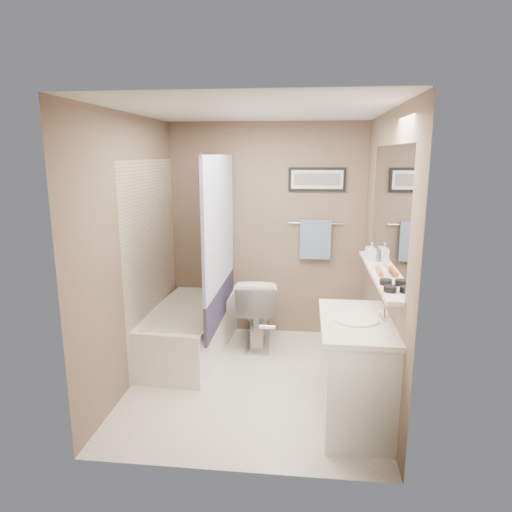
# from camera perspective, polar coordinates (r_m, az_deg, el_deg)

# --- Properties ---
(ground) EXTENTS (2.50, 2.50, 0.00)m
(ground) POSITION_cam_1_polar(r_m,az_deg,el_deg) (4.38, -0.23, -15.28)
(ground) COLOR silver
(ground) RESTS_ON ground
(ceiling) EXTENTS (2.20, 2.50, 0.04)m
(ceiling) POSITION_cam_1_polar(r_m,az_deg,el_deg) (3.89, -0.26, 17.49)
(ceiling) COLOR silver
(ceiling) RESTS_ON wall_back
(wall_back) EXTENTS (2.20, 0.04, 2.40)m
(wall_back) POSITION_cam_1_polar(r_m,az_deg,el_deg) (5.17, 1.33, 3.14)
(wall_back) COLOR brown
(wall_back) RESTS_ON ground
(wall_front) EXTENTS (2.20, 0.04, 2.40)m
(wall_front) POSITION_cam_1_polar(r_m,az_deg,el_deg) (2.79, -3.16, -5.17)
(wall_front) COLOR brown
(wall_front) RESTS_ON ground
(wall_left) EXTENTS (0.04, 2.50, 2.40)m
(wall_left) POSITION_cam_1_polar(r_m,az_deg,el_deg) (4.22, -14.96, 0.57)
(wall_left) COLOR brown
(wall_left) RESTS_ON ground
(wall_right) EXTENTS (0.04, 2.50, 2.40)m
(wall_right) POSITION_cam_1_polar(r_m,az_deg,el_deg) (3.99, 15.36, -0.14)
(wall_right) COLOR brown
(wall_right) RESTS_ON ground
(tile_surround) EXTENTS (0.02, 1.55, 2.00)m
(tile_surround) POSITION_cam_1_polar(r_m,az_deg,el_deg) (4.73, -12.79, -0.53)
(tile_surround) COLOR #BFAA91
(tile_surround) RESTS_ON wall_left
(curtain_rod) EXTENTS (0.02, 1.55, 0.02)m
(curtain_rod) POSITION_cam_1_polar(r_m,az_deg,el_deg) (4.43, -4.76, 12.58)
(curtain_rod) COLOR silver
(curtain_rod) RESTS_ON wall_left
(curtain_upper) EXTENTS (0.03, 1.45, 1.28)m
(curtain_upper) POSITION_cam_1_polar(r_m,az_deg,el_deg) (4.47, -4.61, 4.22)
(curtain_upper) COLOR white
(curtain_upper) RESTS_ON curtain_rod
(curtain_lower) EXTENTS (0.03, 1.45, 0.36)m
(curtain_lower) POSITION_cam_1_polar(r_m,az_deg,el_deg) (4.67, -4.43, -5.79)
(curtain_lower) COLOR #2D294C
(curtain_lower) RESTS_ON curtain_rod
(mirror) EXTENTS (0.02, 1.60, 1.00)m
(mirror) POSITION_cam_1_polar(r_m,az_deg,el_deg) (3.78, 16.22, 5.58)
(mirror) COLOR silver
(mirror) RESTS_ON wall_right
(shelf) EXTENTS (0.12, 1.60, 0.03)m
(shelf) POSITION_cam_1_polar(r_m,az_deg,el_deg) (3.86, 14.95, -2.06)
(shelf) COLOR silver
(shelf) RESTS_ON wall_right
(towel_bar) EXTENTS (0.60, 0.02, 0.02)m
(towel_bar) POSITION_cam_1_polar(r_m,az_deg,el_deg) (5.12, 7.48, 4.08)
(towel_bar) COLOR silver
(towel_bar) RESTS_ON wall_back
(towel) EXTENTS (0.34, 0.05, 0.44)m
(towel) POSITION_cam_1_polar(r_m,az_deg,el_deg) (5.13, 7.43, 2.06)
(towel) COLOR #91B2D4
(towel) RESTS_ON towel_bar
(art_frame) EXTENTS (0.62, 0.02, 0.26)m
(art_frame) POSITION_cam_1_polar(r_m,az_deg,el_deg) (5.09, 7.63, 9.47)
(art_frame) COLOR black
(art_frame) RESTS_ON wall_back
(art_mat) EXTENTS (0.56, 0.00, 0.20)m
(art_mat) POSITION_cam_1_polar(r_m,az_deg,el_deg) (5.07, 7.64, 9.46)
(art_mat) COLOR white
(art_mat) RESTS_ON art_frame
(art_image) EXTENTS (0.50, 0.00, 0.13)m
(art_image) POSITION_cam_1_polar(r_m,az_deg,el_deg) (5.07, 7.64, 9.45)
(art_image) COLOR #595959
(art_image) RESTS_ON art_mat
(door) EXTENTS (0.80, 0.02, 2.00)m
(door) POSITION_cam_1_polar(r_m,az_deg,el_deg) (2.81, 8.14, -9.46)
(door) COLOR silver
(door) RESTS_ON wall_front
(door_handle) EXTENTS (0.10, 0.02, 0.02)m
(door_handle) POSITION_cam_1_polar(r_m,az_deg,el_deg) (2.86, 1.42, -8.89)
(door_handle) COLOR silver
(door_handle) RESTS_ON door
(bathtub) EXTENTS (0.79, 1.54, 0.50)m
(bathtub) POSITION_cam_1_polar(r_m,az_deg,el_deg) (4.87, -8.43, -9.22)
(bathtub) COLOR white
(bathtub) RESTS_ON ground
(tub_rim) EXTENTS (0.56, 1.36, 0.02)m
(tub_rim) POSITION_cam_1_polar(r_m,az_deg,el_deg) (4.78, -8.53, -6.44)
(tub_rim) COLOR silver
(tub_rim) RESTS_ON bathtub
(toilet) EXTENTS (0.47, 0.78, 0.77)m
(toilet) POSITION_cam_1_polar(r_m,az_deg,el_deg) (5.01, 0.15, -6.77)
(toilet) COLOR silver
(toilet) RESTS_ON ground
(vanity) EXTENTS (0.52, 0.91, 0.80)m
(vanity) POSITION_cam_1_polar(r_m,az_deg,el_deg) (3.70, 12.34, -14.20)
(vanity) COLOR white
(vanity) RESTS_ON ground
(countertop) EXTENTS (0.54, 0.96, 0.04)m
(countertop) POSITION_cam_1_polar(r_m,az_deg,el_deg) (3.53, 12.49, -8.09)
(countertop) COLOR silver
(countertop) RESTS_ON vanity
(sink_basin) EXTENTS (0.34, 0.34, 0.01)m
(sink_basin) POSITION_cam_1_polar(r_m,az_deg,el_deg) (3.52, 12.35, -7.66)
(sink_basin) COLOR white
(sink_basin) RESTS_ON countertop
(faucet_spout) EXTENTS (0.02, 0.02, 0.10)m
(faucet_spout) POSITION_cam_1_polar(r_m,az_deg,el_deg) (3.53, 15.64, -7.04)
(faucet_spout) COLOR silver
(faucet_spout) RESTS_ON countertop
(faucet_knob) EXTENTS (0.05, 0.05, 0.05)m
(faucet_knob) POSITION_cam_1_polar(r_m,az_deg,el_deg) (3.63, 15.37, -6.81)
(faucet_knob) COLOR silver
(faucet_knob) RESTS_ON countertop
(candle_bowl_near) EXTENTS (0.09, 0.09, 0.04)m
(candle_bowl_near) POSITION_cam_1_polar(r_m,az_deg,el_deg) (3.31, 16.40, -3.97)
(candle_bowl_near) COLOR black
(candle_bowl_near) RESTS_ON shelf
(candle_bowl_far) EXTENTS (0.09, 0.09, 0.04)m
(candle_bowl_far) POSITION_cam_1_polar(r_m,az_deg,el_deg) (3.48, 15.91, -3.14)
(candle_bowl_far) COLOR black
(candle_bowl_far) RESTS_ON shelf
(hair_brush_front) EXTENTS (0.05, 0.22, 0.04)m
(hair_brush_front) POSITION_cam_1_polar(r_m,az_deg,el_deg) (3.77, 15.16, -1.83)
(hair_brush_front) COLOR #C34F1B
(hair_brush_front) RESTS_ON shelf
(pink_comb) EXTENTS (0.04, 0.16, 0.01)m
(pink_comb) POSITION_cam_1_polar(r_m,az_deg,el_deg) (4.05, 14.56, -1.09)
(pink_comb) COLOR #FF9BBE
(pink_comb) RESTS_ON shelf
(glass_jar) EXTENTS (0.08, 0.08, 0.10)m
(glass_jar) POSITION_cam_1_polar(r_m,az_deg,el_deg) (4.35, 14.01, 0.50)
(glass_jar) COLOR silver
(glass_jar) RESTS_ON shelf
(soap_bottle) EXTENTS (0.08, 0.08, 0.16)m
(soap_bottle) POSITION_cam_1_polar(r_m,az_deg,el_deg) (4.21, 14.28, 0.52)
(soap_bottle) COLOR #999999
(soap_bottle) RESTS_ON shelf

